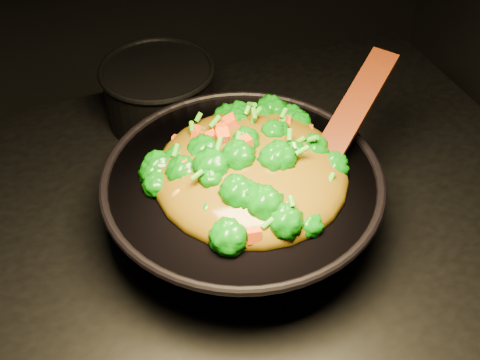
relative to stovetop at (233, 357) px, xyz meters
name	(u,v)px	position (x,y,z in m)	size (l,w,h in m)	color
stovetop	(233,357)	(0.00, 0.00, 0.00)	(1.20, 0.90, 0.90)	black
wok	(242,204)	(0.01, -0.02, 0.51)	(0.43, 0.43, 0.12)	black
stir_fry	(251,151)	(0.02, -0.02, 0.62)	(0.30, 0.30, 0.10)	#095D06
spatula	(344,125)	(0.18, -0.02, 0.62)	(0.31, 0.05, 0.01)	#361204
back_pot	(159,93)	(-0.03, 0.32, 0.51)	(0.21, 0.21, 0.12)	black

